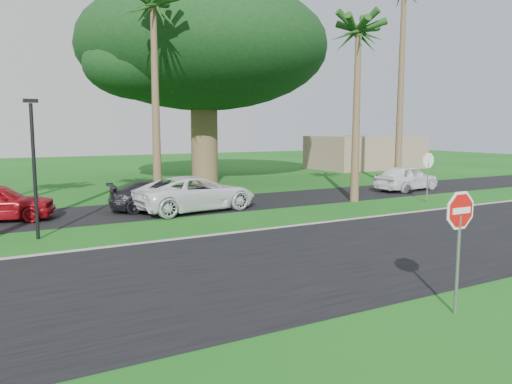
{
  "coord_description": "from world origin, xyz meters",
  "views": [
    {
      "loc": [
        -7.69,
        -9.39,
        3.69
      ],
      "look_at": [
        -0.42,
        3.48,
        1.8
      ],
      "focal_mm": 35.0,
      "sensor_mm": 36.0,
      "label": 1
    }
  ],
  "objects_px": {
    "stop_sign_near": "(459,227)",
    "car_pickup": "(407,178)",
    "stop_sign_far": "(428,167)",
    "car_minivan": "(196,194)",
    "car_dark": "(160,196)"
  },
  "relations": [
    {
      "from": "stop_sign_near",
      "to": "car_pickup",
      "type": "bearing_deg",
      "value": 46.53
    },
    {
      "from": "stop_sign_far",
      "to": "car_pickup",
      "type": "height_order",
      "value": "stop_sign_far"
    },
    {
      "from": "stop_sign_far",
      "to": "car_minivan",
      "type": "relative_size",
      "value": 0.47
    },
    {
      "from": "stop_sign_near",
      "to": "car_dark",
      "type": "bearing_deg",
      "value": 93.84
    },
    {
      "from": "car_minivan",
      "to": "stop_sign_near",
      "type": "bearing_deg",
      "value": 171.33
    },
    {
      "from": "stop_sign_near",
      "to": "car_minivan",
      "type": "distance_m",
      "value": 14.28
    },
    {
      "from": "car_dark",
      "to": "car_minivan",
      "type": "distance_m",
      "value": 1.63
    },
    {
      "from": "car_dark",
      "to": "car_pickup",
      "type": "distance_m",
      "value": 15.12
    },
    {
      "from": "stop_sign_near",
      "to": "stop_sign_far",
      "type": "height_order",
      "value": "same"
    },
    {
      "from": "car_minivan",
      "to": "car_pickup",
      "type": "bearing_deg",
      "value": -94.61
    },
    {
      "from": "stop_sign_near",
      "to": "car_minivan",
      "type": "xyz_separation_m",
      "value": [
        0.34,
        14.24,
        -1.0
      ]
    },
    {
      "from": "car_minivan",
      "to": "car_pickup",
      "type": "relative_size",
      "value": 1.26
    },
    {
      "from": "car_dark",
      "to": "car_minivan",
      "type": "bearing_deg",
      "value": -115.51
    },
    {
      "from": "car_dark",
      "to": "car_minivan",
      "type": "xyz_separation_m",
      "value": [
        1.36,
        -0.88,
        0.12
      ]
    },
    {
      "from": "stop_sign_far",
      "to": "car_dark",
      "type": "bearing_deg",
      "value": -18.23
    }
  ]
}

